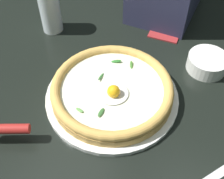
{
  "coord_description": "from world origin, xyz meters",
  "views": [
    {
      "loc": [
        0.2,
        -0.47,
        0.57
      ],
      "look_at": [
        0.04,
        -0.04,
        0.03
      ],
      "focal_mm": 47.18,
      "sensor_mm": 36.0,
      "label": 1
    }
  ],
  "objects_px": {
    "drinking_glass": "(50,13)",
    "pizza": "(112,90)",
    "folded_napkin": "(168,26)",
    "side_bowl": "(207,63)"
  },
  "relations": [
    {
      "from": "side_bowl",
      "to": "drinking_glass",
      "type": "distance_m",
      "value": 0.47
    },
    {
      "from": "drinking_glass",
      "to": "pizza",
      "type": "bearing_deg",
      "value": -35.86
    },
    {
      "from": "folded_napkin",
      "to": "drinking_glass",
      "type": "bearing_deg",
      "value": -157.74
    },
    {
      "from": "pizza",
      "to": "folded_napkin",
      "type": "distance_m",
      "value": 0.34
    },
    {
      "from": "drinking_glass",
      "to": "folded_napkin",
      "type": "xyz_separation_m",
      "value": [
        0.33,
        0.14,
        -0.06
      ]
    },
    {
      "from": "pizza",
      "to": "folded_napkin",
      "type": "relative_size",
      "value": 2.12
    },
    {
      "from": "drinking_glass",
      "to": "folded_napkin",
      "type": "distance_m",
      "value": 0.36
    },
    {
      "from": "side_bowl",
      "to": "folded_napkin",
      "type": "xyz_separation_m",
      "value": [
        -0.14,
        0.14,
        -0.02
      ]
    },
    {
      "from": "pizza",
      "to": "drinking_glass",
      "type": "distance_m",
      "value": 0.33
    },
    {
      "from": "side_bowl",
      "to": "drinking_glass",
      "type": "bearing_deg",
      "value": 179.24
    }
  ]
}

